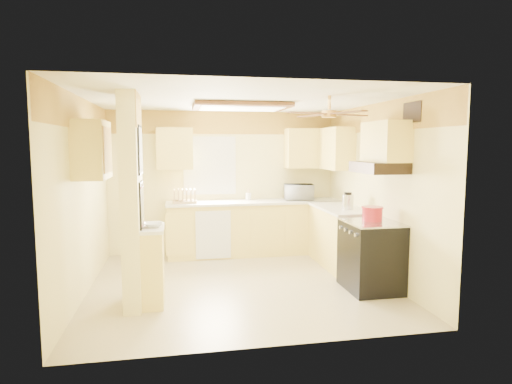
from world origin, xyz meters
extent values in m
plane|color=tan|center=(0.00, 0.00, 0.00)|extent=(4.00, 4.00, 0.00)
plane|color=white|center=(0.00, 0.00, 2.50)|extent=(4.00, 4.00, 0.00)
plane|color=#F9EB98|center=(0.00, 1.90, 1.25)|extent=(4.00, 0.00, 4.00)
plane|color=#F9EB98|center=(0.00, -1.90, 1.25)|extent=(4.00, 0.00, 4.00)
plane|color=#F9EB98|center=(-2.00, 0.00, 1.25)|extent=(0.00, 3.80, 3.80)
plane|color=#F9EB98|center=(2.00, 0.00, 1.25)|extent=(0.00, 3.80, 3.80)
cube|color=#FFD24B|center=(0.00, 1.88, 2.30)|extent=(4.00, 0.02, 0.40)
cube|color=#F9EB98|center=(-1.35, -0.55, 1.25)|extent=(0.20, 0.70, 2.50)
cube|color=#F5D677|center=(-1.13, -0.55, 0.45)|extent=(0.25, 0.55, 0.90)
cube|color=silver|center=(-1.13, -0.55, 0.92)|extent=(0.28, 0.58, 0.04)
cube|color=#F5D677|center=(0.50, 1.60, 0.45)|extent=(3.00, 0.60, 0.90)
cube|color=#F5D677|center=(1.70, 0.60, 0.45)|extent=(0.60, 1.40, 0.90)
cube|color=silver|center=(0.50, 1.59, 0.92)|extent=(3.04, 0.64, 0.04)
cube|color=silver|center=(1.69, 0.60, 0.92)|extent=(0.64, 1.44, 0.04)
cube|color=white|center=(-0.25, 1.29, 0.43)|extent=(0.58, 0.02, 0.80)
cube|color=white|center=(-0.25, 1.89, 1.55)|extent=(0.92, 0.02, 1.02)
cube|color=white|center=(-0.25, 1.89, 1.55)|extent=(0.80, 0.02, 0.90)
cube|color=#F5D677|center=(-0.85, 1.72, 1.85)|extent=(0.60, 0.35, 0.70)
cube|color=#F5D677|center=(1.55, 1.72, 1.85)|extent=(0.90, 0.35, 0.70)
cube|color=#F5D677|center=(1.82, 1.25, 1.85)|extent=(0.35, 1.00, 0.70)
cube|color=#F5D677|center=(-1.82, -0.25, 1.85)|extent=(0.35, 0.75, 0.70)
cube|color=#F5D677|center=(1.82, -0.55, 1.95)|extent=(0.35, 0.76, 0.52)
cube|color=black|center=(1.67, -0.55, 0.45)|extent=(0.65, 0.76, 0.90)
cube|color=silver|center=(1.67, -0.55, 0.91)|extent=(0.66, 0.77, 0.02)
cylinder|color=silver|center=(1.34, -0.80, 0.80)|extent=(0.03, 0.05, 0.05)
cylinder|color=silver|center=(1.34, -0.63, 0.80)|extent=(0.03, 0.05, 0.05)
cylinder|color=silver|center=(1.34, -0.47, 0.80)|extent=(0.03, 0.05, 0.05)
cylinder|color=silver|center=(1.34, -0.30, 0.80)|extent=(0.03, 0.05, 0.05)
cube|color=black|center=(1.74, -0.55, 1.62)|extent=(0.50, 0.76, 0.14)
cube|color=black|center=(-1.24, -0.55, 1.85)|extent=(0.02, 0.42, 0.57)
cube|color=white|center=(-1.23, -0.55, 1.85)|extent=(0.01, 0.37, 0.52)
cube|color=black|center=(-1.24, -0.55, 1.20)|extent=(0.02, 0.42, 0.57)
cube|color=yellow|center=(-1.23, -0.55, 1.20)|extent=(0.01, 0.37, 0.52)
cube|color=brown|center=(0.10, 0.50, 2.46)|extent=(1.35, 0.95, 0.06)
cube|color=white|center=(0.10, 0.50, 2.44)|extent=(1.15, 0.75, 0.02)
cylinder|color=gold|center=(1.00, -0.70, 2.42)|extent=(0.04, 0.04, 0.16)
cylinder|color=gold|center=(1.00, -0.70, 2.28)|extent=(0.18, 0.18, 0.08)
cube|color=brown|center=(1.30, -0.59, 2.28)|extent=(0.55, 0.28, 0.01)
cube|color=brown|center=(0.89, -0.40, 2.28)|extent=(0.28, 0.55, 0.01)
cube|color=brown|center=(0.70, -0.81, 2.28)|extent=(0.55, 0.28, 0.01)
cube|color=brown|center=(1.11, -1.00, 2.28)|extent=(0.28, 0.55, 0.01)
cube|color=black|center=(1.98, -0.90, 2.30)|extent=(0.02, 0.40, 0.25)
imported|color=white|center=(1.30, 1.59, 1.08)|extent=(0.55, 0.41, 0.28)
imported|color=white|center=(-1.11, -0.56, 0.97)|extent=(0.25, 0.25, 0.06)
cylinder|color=#AE1C2A|center=(1.70, -0.49, 1.00)|extent=(0.26, 0.26, 0.17)
cylinder|color=#AE1C2A|center=(1.70, -0.49, 1.09)|extent=(0.28, 0.28, 0.02)
cylinder|color=silver|center=(1.71, 0.36, 1.05)|extent=(0.17, 0.17, 0.23)
cylinder|color=black|center=(1.71, 0.36, 1.18)|extent=(0.11, 0.11, 0.03)
cube|color=tan|center=(-0.71, 1.56, 0.96)|extent=(0.40, 0.29, 0.04)
cube|color=tan|center=(-0.87, 1.56, 1.05)|extent=(0.02, 0.27, 0.23)
cube|color=tan|center=(-0.80, 1.56, 1.05)|extent=(0.02, 0.27, 0.23)
cube|color=tan|center=(-0.74, 1.56, 1.05)|extent=(0.02, 0.27, 0.23)
cube|color=tan|center=(-0.67, 1.56, 1.05)|extent=(0.02, 0.27, 0.23)
cube|color=tan|center=(-0.60, 1.56, 1.05)|extent=(0.02, 0.27, 0.23)
cube|color=tan|center=(-0.53, 1.56, 1.05)|extent=(0.02, 0.27, 0.23)
cylinder|color=white|center=(-0.80, 1.56, 1.05)|extent=(0.02, 0.23, 0.23)
cylinder|color=white|center=(-0.67, 1.56, 1.05)|extent=(0.02, 0.23, 0.23)
cylinder|color=white|center=(0.42, 1.75, 1.00)|extent=(0.10, 0.10, 0.12)
cylinder|color=tan|center=(0.44, 1.75, 1.04)|extent=(0.01, 0.01, 0.19)
cylinder|color=tan|center=(0.42, 1.77, 1.04)|extent=(0.01, 0.01, 0.19)
cylinder|color=tan|center=(0.40, 1.75, 1.04)|extent=(0.01, 0.01, 0.19)
cylinder|color=tan|center=(0.42, 1.73, 1.04)|extent=(0.01, 0.01, 0.19)
camera|label=1|loc=(-0.83, -5.68, 1.90)|focal=30.00mm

